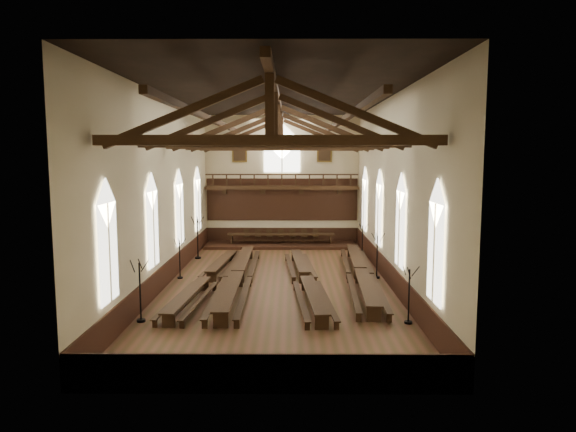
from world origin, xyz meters
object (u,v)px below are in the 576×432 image
at_px(candelabrum_left_mid, 180,266).
at_px(refectory_row_d, 361,271).
at_px(high_table, 281,235).
at_px(refectory_row_a, 208,277).
at_px(candelabrum_left_far, 198,246).
at_px(refectory_row_b, 238,274).
at_px(candelabrum_right_far, 362,247).
at_px(candelabrum_right_mid, 377,264).
at_px(candelabrum_left_near, 140,303).
at_px(refectory_row_c, 305,277).
at_px(dais, 281,245).
at_px(candelabrum_right_near, 409,306).

bearing_deg(candelabrum_left_mid, refectory_row_d, -3.47).
bearing_deg(high_table, refectory_row_a, -106.66).
height_order(high_table, candelabrum_left_far, candelabrum_left_far).
bearing_deg(refectory_row_b, candelabrum_left_far, 115.85).
relative_size(high_table, candelabrum_right_far, 3.51).
distance_m(high_table, candelabrum_right_mid, 11.63).
height_order(candelabrum_right_mid, candelabrum_right_far, candelabrum_right_mid).
bearing_deg(candelabrum_right_mid, candelabrum_left_near, -145.20).
height_order(refectory_row_c, candelabrum_right_far, candelabrum_right_far).
bearing_deg(candelabrum_left_near, refectory_row_d, 34.64).
bearing_deg(refectory_row_d, refectory_row_c, -158.23).
relative_size(refectory_row_b, candelabrum_right_far, 6.31).
height_order(refectory_row_c, dais, refectory_row_c).
xyz_separation_m(dais, candelabrum_left_mid, (-5.50, -10.32, 0.59)).
bearing_deg(refectory_row_a, high_table, 73.34).
height_order(refectory_row_b, candelabrum_left_far, candelabrum_left_far).
bearing_deg(candelabrum_right_near, refectory_row_a, 147.21).
xyz_separation_m(candelabrum_left_far, candelabrum_right_far, (11.10, 0.53, -0.17)).
bearing_deg(refectory_row_a, candelabrum_right_far, 40.60).
relative_size(refectory_row_c, candelabrum_left_mid, 6.13).
xyz_separation_m(refectory_row_b, candelabrum_left_far, (-3.40, 7.01, 0.31)).
xyz_separation_m(refectory_row_d, candelabrum_left_near, (-10.09, -6.97, 0.25)).
distance_m(candelabrum_right_near, candelabrum_right_mid, 7.87).
bearing_deg(dais, candelabrum_right_mid, -61.20).
height_order(refectory_row_a, candelabrum_left_near, candelabrum_left_near).
bearing_deg(refectory_row_a, candelabrum_left_mid, 136.20).
xyz_separation_m(refectory_row_a, candelabrum_left_near, (-1.87, -5.79, 0.31)).
distance_m(refectory_row_b, candelabrum_right_far, 10.78).
bearing_deg(refectory_row_a, candelabrum_right_near, -32.79).
xyz_separation_m(candelabrum_left_mid, candelabrum_left_far, (-0.00, 5.59, 0.17)).
relative_size(refectory_row_a, candelabrum_right_far, 5.94).
distance_m(refectory_row_c, candelabrum_right_mid, 4.55).
height_order(dais, candelabrum_right_near, candelabrum_right_near).
xyz_separation_m(dais, candelabrum_left_far, (-5.50, -4.73, 0.77)).
relative_size(candelabrum_left_near, candelabrum_right_near, 1.10).
height_order(dais, candelabrum_right_far, candelabrum_right_far).
bearing_deg(candelabrum_right_mid, refectory_row_c, -154.23).
bearing_deg(refectory_row_d, candelabrum_left_near, -145.36).
xyz_separation_m(candelabrum_left_far, candelabrum_right_near, (11.10, -13.33, -0.14)).
distance_m(candelabrum_right_mid, candelabrum_right_far, 5.99).
bearing_deg(refectory_row_d, candelabrum_right_mid, 36.44).
xyz_separation_m(refectory_row_c, candelabrum_left_mid, (-7.01, 1.84, 0.18)).
xyz_separation_m(refectory_row_c, candelabrum_right_far, (4.09, 7.96, 0.19)).
relative_size(candelabrum_right_mid, candelabrum_right_far, 1.12).
relative_size(refectory_row_d, high_table, 1.79).
height_order(candelabrum_left_near, candelabrum_left_far, candelabrum_left_far).
distance_m(dais, candelabrum_left_mid, 11.71).
bearing_deg(candelabrum_left_mid, refectory_row_a, -43.80).
height_order(dais, high_table, high_table).
distance_m(refectory_row_b, dais, 11.94).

